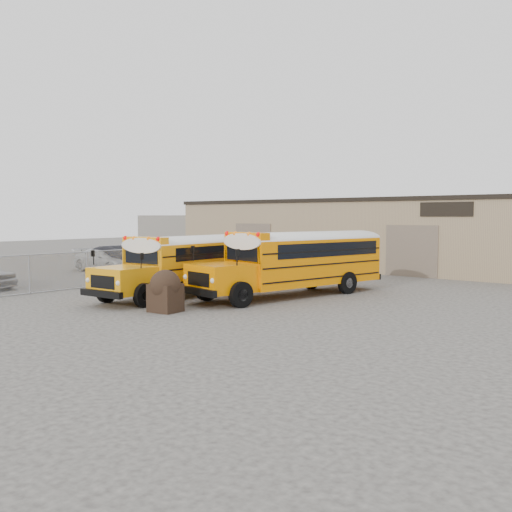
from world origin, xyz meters
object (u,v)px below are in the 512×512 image
Objects in this scene: tarp_bundle at (165,290)px; school_bus_right at (382,252)px; car_dark at (121,259)px; car_white at (106,260)px; school_bus_left at (261,253)px.

school_bus_right is at bearing 80.16° from tarp_bundle.
car_dark is at bearing -164.51° from school_bus_right.
car_dark reaches higher than car_white.
school_bus_right is 2.01× the size of car_dark.
car_white is (-11.30, -1.71, -0.84)m from school_bus_left.
tarp_bundle is at bearing -71.24° from school_bus_left.
school_bus_right reaches higher than school_bus_left.
school_bus_left reaches higher than tarp_bundle.
school_bus_right is 2.02× the size of car_white.
school_bus_right reaches higher than car_dark.
car_dark reaches higher than tarp_bundle.
school_bus_left is 6.25m from school_bus_right.
car_dark is (-13.61, 8.23, 0.03)m from tarp_bundle.
school_bus_left reaches higher than car_dark.
school_bus_left is at bearing -82.25° from car_white.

